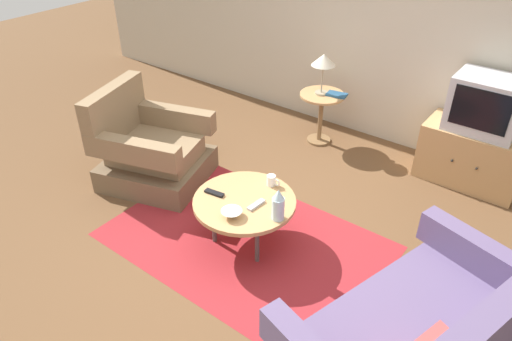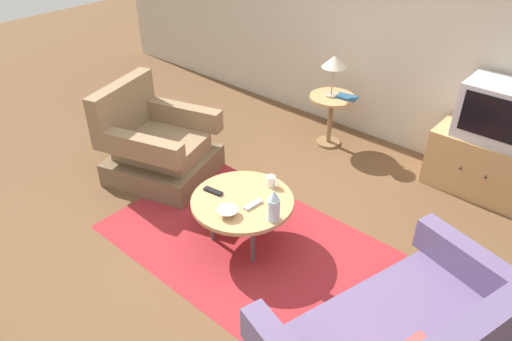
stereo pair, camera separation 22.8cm
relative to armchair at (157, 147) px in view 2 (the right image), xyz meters
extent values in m
plane|color=brown|center=(1.43, -0.10, -0.31)|extent=(16.00, 16.00, 0.00)
cube|color=#BCB29E|center=(1.43, 2.20, 1.04)|extent=(9.00, 0.12, 2.70)
cube|color=maroon|center=(1.33, -0.19, -0.31)|extent=(2.25, 1.50, 0.00)
cube|color=brown|center=(0.06, 0.02, -0.19)|extent=(1.15, 1.10, 0.24)
cube|color=#846B4C|center=(0.06, 0.02, 0.02)|extent=(0.93, 0.79, 0.18)
cube|color=#846B4C|center=(-0.32, -0.10, 0.37)|extent=(0.39, 0.86, 0.51)
cube|color=#846B4C|center=(0.17, -0.32, 0.22)|extent=(0.94, 0.41, 0.21)
cube|color=#846B4C|center=(-0.05, 0.36, 0.22)|extent=(0.94, 0.41, 0.21)
cube|color=#5B4C70|center=(2.84, -0.52, 0.02)|extent=(1.09, 1.43, 0.18)
cube|color=#5B4C70|center=(3.04, 0.16, 0.22)|extent=(0.92, 0.39, 0.23)
cylinder|color=tan|center=(1.33, -0.19, 0.11)|extent=(0.82, 0.82, 0.04)
cylinder|color=#4C4742|center=(1.30, 0.06, -0.11)|extent=(0.04, 0.04, 0.40)
cylinder|color=#4C4742|center=(1.13, -0.34, -0.11)|extent=(0.04, 0.04, 0.40)
cylinder|color=#4C4742|center=(1.55, -0.32, -0.11)|extent=(0.04, 0.04, 0.40)
cylinder|color=tan|center=(0.95, 1.66, 0.26)|extent=(0.49, 0.49, 0.02)
cylinder|color=brown|center=(0.95, 1.66, -0.03)|extent=(0.05, 0.05, 0.55)
cylinder|color=brown|center=(0.95, 1.66, -0.30)|extent=(0.27, 0.27, 0.02)
cube|color=tan|center=(2.53, 1.85, -0.02)|extent=(0.94, 0.49, 0.57)
sphere|color=black|center=(2.41, 1.60, 0.01)|extent=(0.02, 0.02, 0.02)
sphere|color=black|center=(2.64, 1.60, 0.01)|extent=(0.02, 0.02, 0.02)
cube|color=#B7B7BC|center=(2.53, 1.86, 0.52)|extent=(0.62, 0.46, 0.51)
cube|color=black|center=(2.53, 1.63, 0.55)|extent=(0.49, 0.01, 0.37)
cylinder|color=#9E937A|center=(0.93, 1.66, 0.28)|extent=(0.14, 0.14, 0.02)
cylinder|color=#9E937A|center=(0.93, 1.66, 0.44)|extent=(0.02, 0.02, 0.30)
cone|color=beige|center=(0.93, 1.66, 0.65)|extent=(0.25, 0.25, 0.12)
cylinder|color=silver|center=(1.67, -0.22, 0.22)|extent=(0.10, 0.10, 0.18)
cone|color=silver|center=(1.67, -0.22, 0.35)|extent=(0.09, 0.09, 0.08)
cylinder|color=white|center=(1.38, 0.10, 0.17)|extent=(0.07, 0.07, 0.09)
torus|color=white|center=(1.43, 0.10, 0.17)|extent=(0.06, 0.01, 0.06)
cone|color=silver|center=(1.38, -0.41, 0.15)|extent=(0.16, 0.16, 0.05)
cube|color=black|center=(1.09, -0.28, 0.13)|extent=(0.17, 0.07, 0.02)
cube|color=#B2B2B7|center=(1.45, -0.20, 0.13)|extent=(0.06, 0.17, 0.02)
cube|color=navy|center=(1.09, 1.72, 0.28)|extent=(0.23, 0.17, 0.02)
camera|label=1|loc=(3.22, -2.53, 2.38)|focal=33.21mm
camera|label=2|loc=(3.40, -2.39, 2.38)|focal=33.21mm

